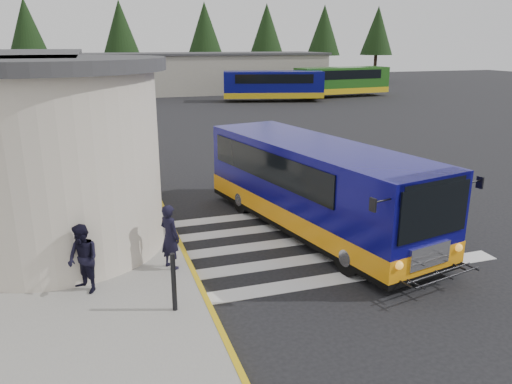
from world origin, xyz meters
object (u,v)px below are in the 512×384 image
object	(u,v)px
transit_bus	(315,190)
bollard	(174,282)
pedestrian_b	(83,259)
far_bus_a	(273,85)
far_bus_b	(342,80)
pedestrian_a	(170,237)

from	to	relation	value
transit_bus	bollard	xyz separation A→B (m)	(-4.66, -3.54, -0.47)
pedestrian_b	far_bus_a	size ratio (longest dim) A/B	0.16
bollard	far_bus_a	world-z (taller)	far_bus_a
far_bus_b	far_bus_a	bearing A→B (deg)	96.24
pedestrian_a	bollard	bearing A→B (deg)	140.77
pedestrian_b	far_bus_a	distance (m)	37.70
pedestrian_a	bollard	world-z (taller)	pedestrian_a
pedestrian_a	far_bus_b	distance (m)	41.66
transit_bus	far_bus_a	bearing A→B (deg)	59.99
pedestrian_b	bollard	distance (m)	2.19
pedestrian_b	far_bus_b	xyz separation A→B (m)	(24.59, 35.56, 0.72)
far_bus_a	far_bus_b	xyz separation A→B (m)	(7.98, 1.72, 0.09)
bollard	far_bus_a	distance (m)	38.26
far_bus_a	far_bus_b	size ratio (longest dim) A/B	0.96
bollard	far_bus_a	xyz separation A→B (m)	(14.92, 35.22, 0.77)
pedestrian_b	transit_bus	bearing A→B (deg)	74.16
pedestrian_a	pedestrian_b	world-z (taller)	pedestrian_a
far_bus_a	transit_bus	bearing A→B (deg)	176.69
pedestrian_b	bollard	size ratio (longest dim) A/B	1.23
pedestrian_a	transit_bus	bearing A→B (deg)	-103.12
transit_bus	far_bus_b	world-z (taller)	far_bus_b
transit_bus	pedestrian_b	world-z (taller)	transit_bus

